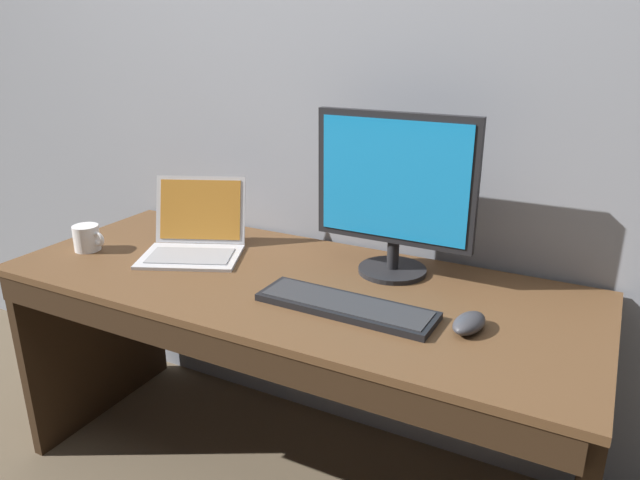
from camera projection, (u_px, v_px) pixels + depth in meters
ground_plane at (294, 476)px, 1.97m from camera, size 14.00×14.00×0.00m
desk at (289, 342)px, 1.78m from camera, size 1.75×0.70×0.72m
laptop_silver at (195, 236)px, 1.94m from camera, size 0.40×0.39×0.23m
external_monitor at (394, 191)px, 1.69m from camera, size 0.48×0.21×0.48m
wired_keyboard at (346, 306)px, 1.54m from camera, size 0.49×0.15×0.02m
computer_mouse at (469, 323)px, 1.43m from camera, size 0.09×0.13×0.04m
coffee_mug at (87, 238)px, 1.95m from camera, size 0.12×0.08×0.09m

